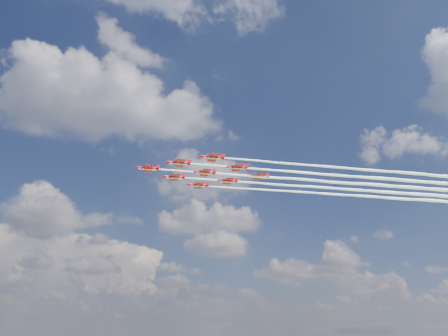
{
  "coord_description": "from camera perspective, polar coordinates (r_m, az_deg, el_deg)",
  "views": [
    {
      "loc": [
        -13.11,
        -149.27,
        33.31
      ],
      "look_at": [
        14.38,
        -1.14,
        89.76
      ],
      "focal_mm": 35.0,
      "sensor_mm": 36.0,
      "label": 1
    }
  ],
  "objects": [
    {
      "name": "jet_row3_starb",
      "position": [
        199.31,
        18.05,
        -3.55
      ],
      "size": [
        153.53,
        9.13,
        2.34
      ],
      "rotation": [
        0.0,
        0.0,
        0.03
      ],
      "color": "red"
    },
    {
      "name": "jet_row2_starb",
      "position": [
        187.99,
        16.43,
        -2.73
      ],
      "size": [
        153.53,
        9.13,
        2.34
      ],
      "rotation": [
        0.0,
        0.0,
        0.03
      ],
      "color": "red"
    },
    {
      "name": "jet_row3_centre",
      "position": [
        186.93,
        20.31,
        -2.18
      ],
      "size": [
        153.53,
        9.13,
        2.34
      ],
      "rotation": [
        0.0,
        0.0,
        0.03
      ],
      "color": "red"
    },
    {
      "name": "jet_lead",
      "position": [
        176.89,
        14.61,
        -1.81
      ],
      "size": [
        153.53,
        9.13,
        2.34
      ],
      "rotation": [
        0.0,
        0.0,
        0.03
      ],
      "color": "red"
    },
    {
      "name": "jet_row4_port",
      "position": [
        186.75,
        24.22,
        -1.62
      ],
      "size": [
        153.53,
        9.13,
        2.34
      ],
      "rotation": [
        0.0,
        0.0,
        0.03
      ],
      "color": "red"
    },
    {
      "name": "jet_row4_starb",
      "position": [
        198.56,
        21.71,
        -3.03
      ],
      "size": [
        153.53,
        9.13,
        2.34
      ],
      "rotation": [
        0.0,
        0.0,
        0.03
      ],
      "color": "red"
    },
    {
      "name": "jet_row3_port",
      "position": [
        175.0,
        22.89,
        -0.62
      ],
      "size": [
        153.53,
        9.13,
        2.34
      ],
      "rotation": [
        0.0,
        0.0,
        0.03
      ],
      "color": "red"
    },
    {
      "name": "jet_tail",
      "position": [
        198.63,
        25.39,
        -2.5
      ],
      "size": [
        153.53,
        9.13,
        2.34
      ],
      "rotation": [
        0.0,
        0.0,
        0.03
      ],
      "color": "red"
    },
    {
      "name": "jet_row2_port",
      "position": [
        175.48,
        18.73,
        -1.22
      ],
      "size": [
        153.53,
        9.13,
        2.34
      ],
      "rotation": [
        0.0,
        0.0,
        0.03
      ],
      "color": "red"
    }
  ]
}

